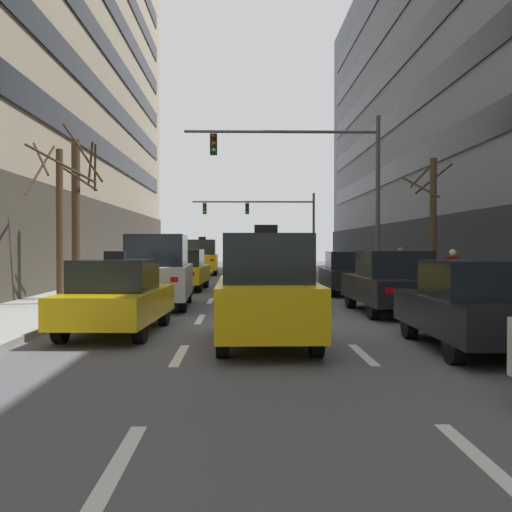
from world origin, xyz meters
TOP-DOWN VIEW (x-y plane):
  - ground_plane at (0.00, 0.00)m, footprint 120.00×120.00m
  - lane_stripe_l1_s2 at (-1.54, -8.00)m, footprint 0.16×2.00m
  - lane_stripe_l1_s3 at (-1.54, -3.00)m, footprint 0.16×2.00m
  - lane_stripe_l1_s4 at (-1.54, 2.00)m, footprint 0.16×2.00m
  - lane_stripe_l1_s5 at (-1.54, 7.00)m, footprint 0.16×2.00m
  - lane_stripe_l1_s6 at (-1.54, 12.00)m, footprint 0.16×2.00m
  - lane_stripe_l1_s7 at (-1.54, 17.00)m, footprint 0.16×2.00m
  - lane_stripe_l1_s8 at (-1.54, 22.00)m, footprint 0.16×2.00m
  - lane_stripe_l1_s9 at (-1.54, 27.00)m, footprint 0.16×2.00m
  - lane_stripe_l1_s10 at (-1.54, 32.00)m, footprint 0.16×2.00m
  - lane_stripe_l2_s2 at (1.54, -8.00)m, footprint 0.16×2.00m
  - lane_stripe_l2_s3 at (1.54, -3.00)m, footprint 0.16×2.00m
  - lane_stripe_l2_s4 at (1.54, 2.00)m, footprint 0.16×2.00m
  - lane_stripe_l2_s5 at (1.54, 7.00)m, footprint 0.16×2.00m
  - lane_stripe_l2_s6 at (1.54, 12.00)m, footprint 0.16×2.00m
  - lane_stripe_l2_s7 at (1.54, 17.00)m, footprint 0.16×2.00m
  - lane_stripe_l2_s8 at (1.54, 22.00)m, footprint 0.16×2.00m
  - lane_stripe_l2_s9 at (1.54, 27.00)m, footprint 0.16×2.00m
  - lane_stripe_l2_s10 at (1.54, 32.00)m, footprint 0.16×2.00m
  - car_driving_0 at (0.14, 18.06)m, footprint 1.91×4.27m
  - taxi_driving_1 at (-0.11, 9.94)m, footprint 1.96×4.41m
  - taxi_driving_2 at (-2.95, 12.05)m, footprint 2.08×4.59m
  - taxi_driving_3 at (-3.11, -0.48)m, footprint 1.93×4.22m
  - taxi_driving_4 at (-3.01, 25.57)m, footprint 2.05×4.68m
  - taxi_driving_5 at (-0.05, -1.93)m, footprint 1.80×4.24m
  - car_driving_6 at (-2.99, 4.91)m, footprint 2.03×4.54m
  - car_parked_1 at (3.57, -2.63)m, footprint 1.81×4.24m
  - car_parked_2 at (3.57, 3.14)m, footprint 2.01×4.58m
  - car_parked_3 at (3.57, 9.75)m, footprint 1.93×4.38m
  - traffic_signal_0 at (2.79, 11.19)m, footprint 7.90×0.35m
  - traffic_signal_1 at (1.62, 32.81)m, footprint 9.32×0.34m
  - street_tree_0 at (-5.87, 4.72)m, footprint 2.13×2.14m
  - street_tree_1 at (5.83, 6.75)m, footprint 1.81×1.81m
  - street_tree_2 at (-5.81, 6.50)m, footprint 1.17×1.71m
  - pedestrian_0 at (5.80, 4.73)m, footprint 0.50×0.31m
  - pedestrian_1 at (6.50, 13.24)m, footprint 0.33×0.49m

SIDE VIEW (x-z plane):
  - ground_plane at x=0.00m, z-range 0.00..0.00m
  - lane_stripe_l1_s2 at x=-1.54m, z-range 0.00..0.01m
  - lane_stripe_l1_s3 at x=-1.54m, z-range 0.00..0.01m
  - lane_stripe_l1_s4 at x=-1.54m, z-range 0.00..0.01m
  - lane_stripe_l1_s5 at x=-1.54m, z-range 0.00..0.01m
  - lane_stripe_l1_s6 at x=-1.54m, z-range 0.00..0.01m
  - lane_stripe_l1_s7 at x=-1.54m, z-range 0.00..0.01m
  - lane_stripe_l1_s8 at x=-1.54m, z-range 0.00..0.01m
  - lane_stripe_l1_s9 at x=-1.54m, z-range 0.00..0.01m
  - lane_stripe_l1_s10 at x=-1.54m, z-range 0.00..0.01m
  - lane_stripe_l2_s2 at x=1.54m, z-range 0.00..0.01m
  - lane_stripe_l2_s3 at x=1.54m, z-range 0.00..0.01m
  - lane_stripe_l2_s4 at x=1.54m, z-range 0.00..0.01m
  - lane_stripe_l2_s5 at x=1.54m, z-range 0.00..0.01m
  - lane_stripe_l2_s6 at x=1.54m, z-range 0.00..0.01m
  - lane_stripe_l2_s7 at x=1.54m, z-range 0.00..0.01m
  - lane_stripe_l2_s8 at x=1.54m, z-range 0.00..0.01m
  - lane_stripe_l2_s9 at x=1.54m, z-range 0.00..0.01m
  - lane_stripe_l2_s10 at x=1.54m, z-range 0.00..0.01m
  - taxi_driving_3 at x=-3.11m, z-range -0.09..1.63m
  - car_driving_0 at x=0.14m, z-range -0.01..1.57m
  - car_parked_1 at x=3.57m, z-range -0.01..1.57m
  - car_parked_3 at x=3.57m, z-range -0.01..1.61m
  - taxi_driving_2 at x=-2.95m, z-range -0.10..1.78m
  - car_parked_2 at x=3.57m, z-range -0.01..1.69m
  - taxi_driving_5 at x=-0.05m, z-range -0.09..2.13m
  - taxi_driving_1 at x=-0.11m, z-range -0.09..2.19m
  - pedestrian_0 at x=5.80m, z-range 0.26..1.86m
  - car_driving_6 at x=-2.99m, z-range -0.01..2.16m
  - pedestrian_1 at x=6.50m, z-range 0.27..1.91m
  - taxi_driving_4 at x=-3.01m, z-range -0.10..2.33m
  - street_tree_1 at x=5.83m, z-range 0.24..4.91m
  - street_tree_0 at x=-5.87m, z-range 0.25..5.02m
  - street_tree_2 at x=-5.81m, z-range 0.10..5.58m
  - traffic_signal_1 at x=1.62m, z-range 1.29..7.03m
  - traffic_signal_0 at x=2.79m, z-range 1.31..8.27m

